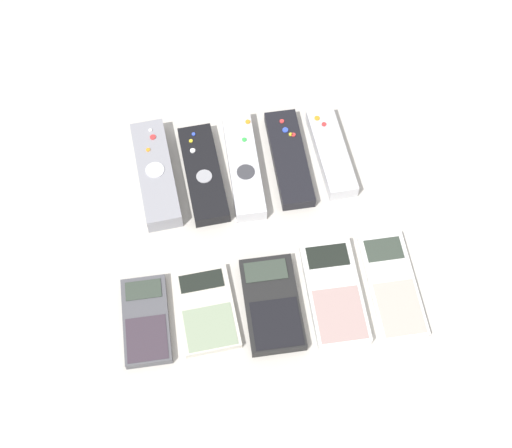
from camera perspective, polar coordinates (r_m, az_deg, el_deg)
ground_plane at (r=1.02m, az=0.14°, el=-1.08°), size 3.00×3.00×0.00m
remote_0 at (r=1.08m, az=-8.02°, el=4.00°), size 0.06×0.18×0.03m
remote_1 at (r=1.07m, az=-4.24°, el=4.03°), size 0.06×0.17×0.02m
remote_2 at (r=1.08m, az=-0.75°, el=4.77°), size 0.05×0.19×0.02m
remote_3 at (r=1.09m, az=2.66°, el=5.27°), size 0.05×0.17×0.02m
remote_4 at (r=1.10m, az=6.04°, el=5.70°), size 0.05×0.16×0.02m
calculator_0 at (r=0.97m, az=-8.79°, el=-7.63°), size 0.07×0.13×0.02m
calculator_1 at (r=0.97m, az=-3.97°, el=-6.86°), size 0.08×0.12×0.01m
calculator_2 at (r=0.97m, az=1.28°, el=-6.41°), size 0.08×0.14×0.02m
calculator_3 at (r=0.98m, az=6.27°, el=-5.48°), size 0.08×0.16×0.02m
calculator_4 at (r=1.00m, az=10.85°, el=-4.82°), size 0.07×0.16×0.01m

